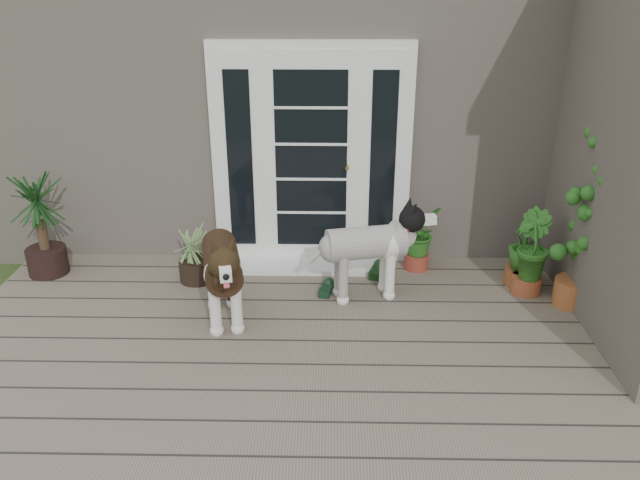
{
  "coord_description": "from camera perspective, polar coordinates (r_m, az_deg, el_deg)",
  "views": [
    {
      "loc": [
        0.0,
        -3.34,
        2.94
      ],
      "look_at": [
        -0.1,
        1.75,
        0.7
      ],
      "focal_mm": 36.1,
      "sensor_mm": 36.0,
      "label": 1
    }
  ],
  "objects": [
    {
      "name": "deck",
      "position": [
        4.72,
        0.91,
        -13.87
      ],
      "size": [
        6.2,
        4.6,
        0.12
      ],
      "primitive_type": "cube",
      "color": "#6B5B4C",
      "rests_on": "ground"
    },
    {
      "name": "house_main",
      "position": [
        8.11,
        1.15,
        13.89
      ],
      "size": [
        7.4,
        4.0,
        3.1
      ],
      "primitive_type": "cube",
      "color": "#665E54",
      "rests_on": "ground"
    },
    {
      "name": "door_unit",
      "position": [
        6.19,
        -0.77,
        7.39
      ],
      "size": [
        1.9,
        0.14,
        2.15
      ],
      "primitive_type": "cube",
      "color": "white",
      "rests_on": "deck"
    },
    {
      "name": "door_step",
      "position": [
        6.38,
        -0.78,
        -2.2
      ],
      "size": [
        1.6,
        0.4,
        0.05
      ],
      "primitive_type": "cube",
      "color": "white",
      "rests_on": "deck"
    },
    {
      "name": "brindle_dog",
      "position": [
        5.37,
        -8.61,
        -3.34
      ],
      "size": [
        0.61,
        1.03,
        0.8
      ],
      "primitive_type": null,
      "rotation": [
        0.0,
        0.0,
        3.36
      ],
      "color": "#372214",
      "rests_on": "deck"
    },
    {
      "name": "white_dog",
      "position": [
        5.7,
        4.05,
        -1.57
      ],
      "size": [
        1.0,
        0.6,
        0.78
      ],
      "primitive_type": null,
      "rotation": [
        0.0,
        0.0,
        -1.34
      ],
      "color": "silver",
      "rests_on": "deck"
    },
    {
      "name": "spider_plant",
      "position": [
        6.13,
        -10.99,
        -1.1
      ],
      "size": [
        0.68,
        0.68,
        0.57
      ],
      "primitive_type": null,
      "rotation": [
        0.0,
        0.0,
        -0.33
      ],
      "color": "#87A767",
      "rests_on": "deck"
    },
    {
      "name": "yucca",
      "position": [
        6.62,
        -23.53,
        1.33
      ],
      "size": [
        0.93,
        0.93,
        1.03
      ],
      "primitive_type": null,
      "rotation": [
        0.0,
        0.0,
        -0.38
      ],
      "color": "black",
      "rests_on": "deck"
    },
    {
      "name": "herb_a",
      "position": [
        6.33,
        8.63,
        -0.3
      ],
      "size": [
        0.57,
        0.57,
        0.53
      ],
      "primitive_type": "imported",
      "rotation": [
        0.0,
        0.0,
        1.08
      ],
      "color": "#1F5317",
      "rests_on": "deck"
    },
    {
      "name": "herb_b",
      "position": [
        6.1,
        18.04,
        -2.0
      ],
      "size": [
        0.46,
        0.46,
        0.57
      ],
      "primitive_type": "imported",
      "rotation": [
        0.0,
        0.0,
        1.8
      ],
      "color": "#2E661D",
      "rests_on": "deck"
    },
    {
      "name": "herb_c",
      "position": [
        6.25,
        17.55,
        -1.57
      ],
      "size": [
        0.42,
        0.42,
        0.53
      ],
      "primitive_type": "imported",
      "rotation": [
        0.0,
        0.0,
        4.42
      ],
      "color": "#205217",
      "rests_on": "deck"
    },
    {
      "name": "sapling",
      "position": [
        5.81,
        22.48,
        2.03
      ],
      "size": [
        0.65,
        0.65,
        1.69
      ],
      "primitive_type": null,
      "rotation": [
        0.0,
        0.0,
        -0.39
      ],
      "color": "#195017",
      "rests_on": "deck"
    },
    {
      "name": "clog_left",
      "position": [
        5.9,
        0.59,
        -4.31
      ],
      "size": [
        0.19,
        0.31,
        0.09
      ],
      "primitive_type": null,
      "rotation": [
        0.0,
        0.0,
        -0.22
      ],
      "color": "black",
      "rests_on": "deck"
    },
    {
      "name": "clog_right",
      "position": [
        6.25,
        5.1,
        -2.66
      ],
      "size": [
        0.25,
        0.36,
        0.1
      ],
      "primitive_type": null,
      "rotation": [
        0.0,
        0.0,
        -0.33
      ],
      "color": "black",
      "rests_on": "deck"
    }
  ]
}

